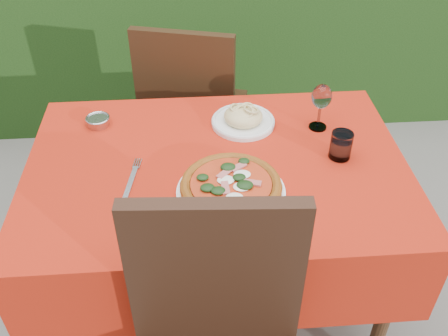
{
  "coord_description": "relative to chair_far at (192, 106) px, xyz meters",
  "views": [
    {
      "loc": [
        -0.07,
        -1.29,
        1.77
      ],
      "look_at": [
        0.02,
        -0.05,
        0.77
      ],
      "focal_mm": 40.0,
      "sensor_mm": 36.0,
      "label": 1
    }
  ],
  "objects": [
    {
      "name": "wine_glass",
      "position": [
        0.45,
        -0.5,
        0.32
      ],
      "size": [
        0.07,
        0.07,
        0.17
      ],
      "color": "silver",
      "rests_on": "dining_table"
    },
    {
      "name": "ground",
      "position": [
        0.07,
        -0.69,
        -0.55
      ],
      "size": [
        60.0,
        60.0,
        0.0
      ],
      "primitive_type": "plane",
      "color": "#66625C",
      "rests_on": "ground"
    },
    {
      "name": "water_glass",
      "position": [
        0.49,
        -0.68,
        0.24
      ],
      "size": [
        0.07,
        0.07,
        0.09
      ],
      "color": "silver",
      "rests_on": "dining_table"
    },
    {
      "name": "pizza_plate",
      "position": [
        0.11,
        -0.84,
        0.23
      ],
      "size": [
        0.4,
        0.4,
        0.06
      ],
      "rotation": [
        0.0,
        0.0,
        0.4
      ],
      "color": "white",
      "rests_on": "dining_table"
    },
    {
      "name": "steel_ramekin",
      "position": [
        -0.34,
        -0.43,
        0.22
      ],
      "size": [
        0.08,
        0.08,
        0.03
      ],
      "primitive_type": "cylinder",
      "color": "#B0AFB6",
      "rests_on": "dining_table"
    },
    {
      "name": "pasta_plate",
      "position": [
        0.19,
        -0.46,
        0.22
      ],
      "size": [
        0.23,
        0.23,
        0.07
      ],
      "rotation": [
        0.0,
        0.0,
        0.03
      ],
      "color": "white",
      "rests_on": "dining_table"
    },
    {
      "name": "fork",
      "position": [
        -0.2,
        -0.77,
        0.2
      ],
      "size": [
        0.06,
        0.22,
        0.01
      ],
      "primitive_type": "cube",
      "rotation": [
        0.0,
        0.0,
        -0.15
      ],
      "color": "silver",
      "rests_on": "dining_table"
    },
    {
      "name": "dining_table",
      "position": [
        0.07,
        -0.69,
        0.05
      ],
      "size": [
        1.26,
        0.86,
        0.75
      ],
      "color": "#4A2A17",
      "rests_on": "ground"
    },
    {
      "name": "chair_far",
      "position": [
        0.0,
        0.0,
        0.0
      ],
      "size": [
        0.53,
        0.53,
        0.96
      ],
      "rotation": [
        0.0,
        0.0,
        2.88
      ],
      "color": "black",
      "rests_on": "ground"
    }
  ]
}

